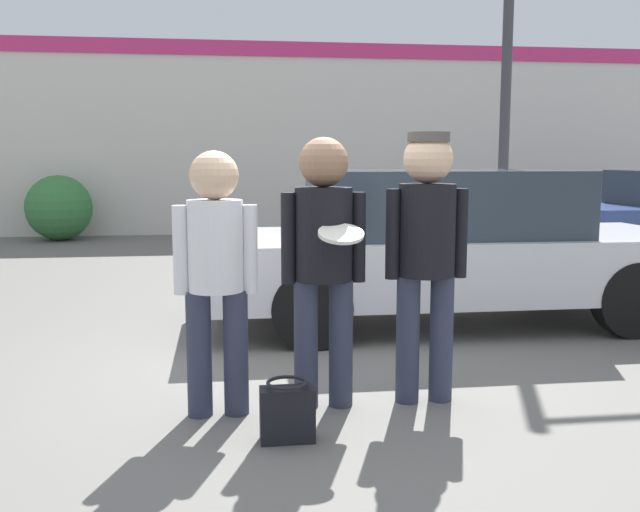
# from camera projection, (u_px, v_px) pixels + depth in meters

# --- Properties ---
(ground_plane) EXTENTS (56.00, 56.00, 0.00)m
(ground_plane) POSITION_uv_depth(u_px,v_px,m) (311.00, 388.00, 4.84)
(ground_plane) COLOR #66635E
(storefront_building) EXTENTS (24.00, 0.22, 3.90)m
(storefront_building) POSITION_uv_depth(u_px,v_px,m) (249.00, 137.00, 14.64)
(storefront_building) COLOR silver
(storefront_building) RESTS_ON ground
(person_left) EXTENTS (0.50, 0.33, 1.60)m
(person_left) POSITION_uv_depth(u_px,v_px,m) (216.00, 263.00, 4.22)
(person_left) COLOR #2D3347
(person_left) RESTS_ON ground
(person_middle_with_frisbee) EXTENTS (0.52, 0.56, 1.68)m
(person_middle_with_frisbee) POSITION_uv_depth(u_px,v_px,m) (324.00, 249.00, 4.35)
(person_middle_with_frisbee) COLOR #2D3347
(person_middle_with_frisbee) RESTS_ON ground
(person_right) EXTENTS (0.53, 0.36, 1.71)m
(person_right) POSITION_uv_depth(u_px,v_px,m) (427.00, 242.00, 4.45)
(person_right) COLOR #2D3347
(person_right) RESTS_ON ground
(parked_car_near) EXTENTS (4.54, 1.79, 1.44)m
(parked_car_near) POSITION_uv_depth(u_px,v_px,m) (445.00, 246.00, 6.72)
(parked_car_near) COLOR silver
(parked_car_near) RESTS_ON ground
(street_lamp) EXTENTS (1.47, 0.35, 5.35)m
(street_lamp) POSITION_uv_depth(u_px,v_px,m) (532.00, 2.00, 8.18)
(street_lamp) COLOR #38383D
(street_lamp) RESTS_ON ground
(shrub) EXTENTS (1.24, 1.24, 1.24)m
(shrub) POSITION_uv_depth(u_px,v_px,m) (59.00, 208.00, 13.54)
(shrub) COLOR #387A3D
(shrub) RESTS_ON ground
(handbag) EXTENTS (0.30, 0.23, 0.34)m
(handbag) POSITION_uv_depth(u_px,v_px,m) (287.00, 412.00, 3.91)
(handbag) COLOR black
(handbag) RESTS_ON ground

